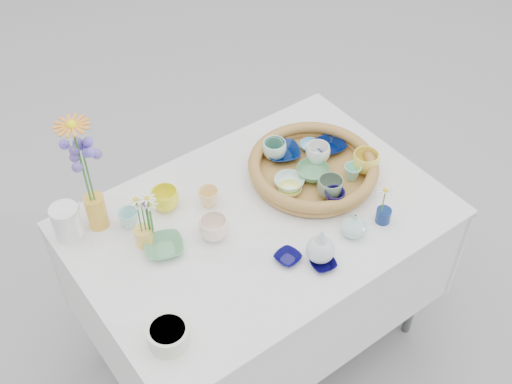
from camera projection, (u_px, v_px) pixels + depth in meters
ground at (259, 339)px, 2.75m from camera, size 80.00×80.00×0.00m
display_table at (259, 339)px, 2.75m from camera, size 1.26×0.86×0.77m
wicker_tray at (313, 168)px, 2.33m from camera, size 0.47×0.47×0.08m
tray_ceramic_0 at (283, 153)px, 2.40m from camera, size 0.17×0.17×0.03m
tray_ceramic_1 at (330, 146)px, 2.43m from camera, size 0.13×0.13×0.03m
tray_ceramic_2 at (365, 162)px, 2.32m from camera, size 0.13×0.13×0.08m
tray_ceramic_3 at (313, 172)px, 2.32m from camera, size 0.15×0.15×0.04m
tray_ceramic_4 at (330, 188)px, 2.23m from camera, size 0.10×0.10×0.07m
tray_ceramic_5 at (289, 183)px, 2.28m from camera, size 0.14×0.14×0.03m
tray_ceramic_6 at (274, 150)px, 2.38m from camera, size 0.10×0.10×0.07m
tray_ceramic_7 at (318, 153)px, 2.36m from camera, size 0.12×0.12×0.07m
tray_ceramic_8 at (310, 146)px, 2.43m from camera, size 0.09×0.09×0.02m
tray_ceramic_9 at (334, 198)px, 2.20m from camera, size 0.07×0.07×0.07m
tray_ceramic_10 at (290, 190)px, 2.26m from camera, size 0.11×0.11×0.03m
tray_ceramic_11 at (352, 172)px, 2.30m from camera, size 0.07×0.07×0.06m
tray_ceramic_12 at (273, 150)px, 2.38m from camera, size 0.08×0.08×0.07m
loose_ceramic_0 at (165, 199)px, 2.22m from camera, size 0.11×0.11×0.08m
loose_ceramic_1 at (209, 197)px, 2.23m from camera, size 0.08×0.08×0.07m
loose_ceramic_2 at (164, 247)px, 2.09m from camera, size 0.16×0.16×0.03m
loose_ceramic_3 at (214, 228)px, 2.12m from camera, size 0.13×0.13×0.08m
loose_ceramic_4 at (288, 258)px, 2.07m from camera, size 0.09×0.09×0.02m
loose_ceramic_5 at (129, 219)px, 2.16m from camera, size 0.09×0.09×0.07m
loose_ceramic_6 at (323, 264)px, 2.05m from camera, size 0.10×0.10×0.02m
fluted_bowl at (168, 335)px, 1.84m from camera, size 0.13×0.13×0.06m
bud_vase_paleblue at (321, 244)px, 2.03m from camera, size 0.12×0.12×0.14m
bud_vase_seafoam at (354, 225)px, 2.12m from camera, size 0.10×0.10×0.09m
bud_vase_cobalt at (383, 215)px, 2.18m from camera, size 0.06×0.06×0.05m
single_daisy at (383, 202)px, 2.12m from camera, size 0.08×0.08×0.12m
tall_vase_yellow at (97, 211)px, 2.14m from camera, size 0.09×0.09×0.13m
gerbera at (82, 165)px, 1.98m from camera, size 0.14×0.14×0.33m
hydrangea at (89, 177)px, 2.02m from camera, size 0.09×0.09×0.28m
white_pitcher at (67, 222)px, 2.11m from camera, size 0.16×0.14×0.13m
daisy_cup at (144, 236)px, 2.10m from camera, size 0.06×0.06×0.07m
daisy_posy at (143, 213)px, 2.02m from camera, size 0.10×0.10×0.17m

